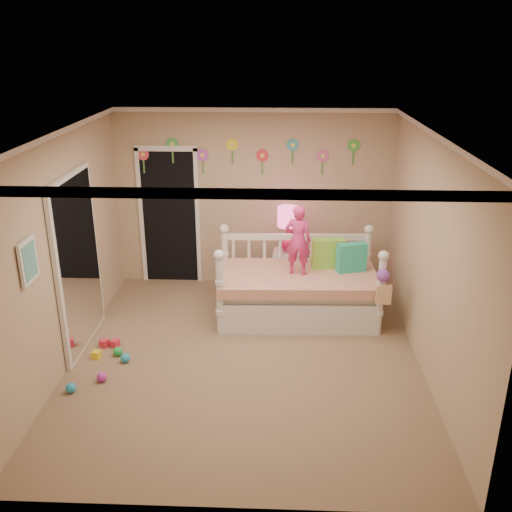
{
  "coord_description": "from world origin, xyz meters",
  "views": [
    {
      "loc": [
        0.36,
        -5.71,
        3.51
      ],
      "look_at": [
        0.1,
        0.6,
        1.05
      ],
      "focal_mm": 39.69,
      "sensor_mm": 36.0,
      "label": 1
    }
  ],
  "objects_px": {
    "nightstand": "(287,272)",
    "table_lamp": "(288,222)",
    "child": "(298,240)",
    "daybed": "(298,277)"
  },
  "relations": [
    {
      "from": "nightstand",
      "to": "table_lamp",
      "type": "relative_size",
      "value": 1.01
    },
    {
      "from": "nightstand",
      "to": "daybed",
      "type": "bearing_deg",
      "value": -75.54
    },
    {
      "from": "child",
      "to": "table_lamp",
      "type": "xyz_separation_m",
      "value": [
        -0.12,
        0.75,
        -0.0
      ]
    },
    {
      "from": "daybed",
      "to": "child",
      "type": "height_order",
      "value": "child"
    },
    {
      "from": "daybed",
      "to": "child",
      "type": "relative_size",
      "value": 2.28
    },
    {
      "from": "nightstand",
      "to": "table_lamp",
      "type": "bearing_deg",
      "value": 94.22
    },
    {
      "from": "nightstand",
      "to": "table_lamp",
      "type": "height_order",
      "value": "table_lamp"
    },
    {
      "from": "child",
      "to": "nightstand",
      "type": "relative_size",
      "value": 1.4
    },
    {
      "from": "daybed",
      "to": "nightstand",
      "type": "relative_size",
      "value": 3.19
    },
    {
      "from": "daybed",
      "to": "nightstand",
      "type": "height_order",
      "value": "daybed"
    }
  ]
}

